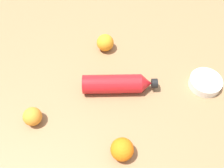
% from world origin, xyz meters
% --- Properties ---
extents(ground_plane, '(2.40, 2.40, 0.00)m').
position_xyz_m(ground_plane, '(0.00, 0.00, 0.00)').
color(ground_plane, olive).
extents(water_bottle, '(0.10, 0.29, 0.07)m').
position_xyz_m(water_bottle, '(0.01, -0.03, 0.04)').
color(water_bottle, red).
rests_on(water_bottle, ground_plane).
extents(orange_0, '(0.08, 0.08, 0.08)m').
position_xyz_m(orange_0, '(0.27, -0.05, 0.04)').
color(orange_0, orange).
rests_on(orange_0, ground_plane).
extents(orange_1, '(0.07, 0.07, 0.07)m').
position_xyz_m(orange_1, '(0.11, -0.35, 0.03)').
color(orange_1, orange).
rests_on(orange_1, ground_plane).
extents(orange_2, '(0.08, 0.08, 0.08)m').
position_xyz_m(orange_2, '(-0.22, -0.05, 0.04)').
color(orange_2, orange).
rests_on(orange_2, ground_plane).
extents(ceramic_bowl, '(0.13, 0.13, 0.04)m').
position_xyz_m(ceramic_bowl, '(0.04, 0.32, 0.02)').
color(ceramic_bowl, white).
rests_on(ceramic_bowl, ground_plane).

